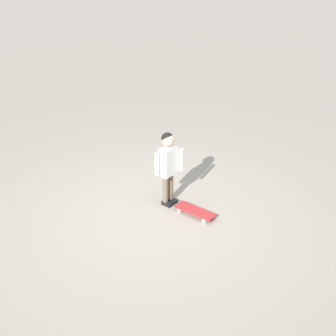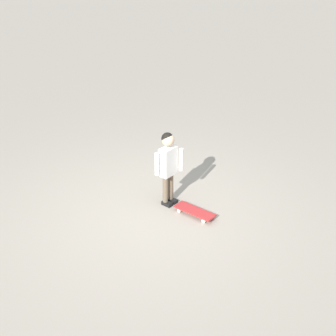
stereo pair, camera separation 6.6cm
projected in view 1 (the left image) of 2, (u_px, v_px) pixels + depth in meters
The scene contains 3 objects.
ground_plane at pixel (150, 217), 6.28m from camera, with size 50.00×50.00×0.00m, color #9E9384.
child_person at pixel (168, 161), 6.28m from camera, with size 0.39×0.21×1.06m.
skateboard at pixel (195, 211), 6.29m from camera, with size 0.29×0.60×0.07m.
Camera 1 is at (-3.32, -4.09, 3.49)m, focal length 50.48 mm.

